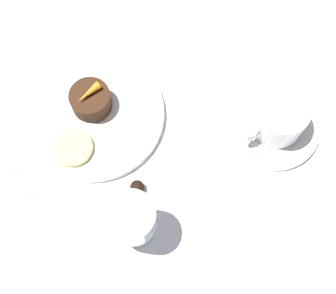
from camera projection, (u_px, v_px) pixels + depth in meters
ground_plane at (121, 130)px, 0.77m from camera, size 3.00×3.00×0.00m
dinner_plate at (94, 114)px, 0.77m from camera, size 0.23×0.23×0.01m
saucer at (273, 126)px, 0.76m from camera, size 0.15×0.15×0.01m
coffee_cup at (280, 117)px, 0.73m from camera, size 0.11×0.08×0.06m
spoon at (249, 136)px, 0.75m from camera, size 0.04×0.11×0.00m
wine_glass at (132, 219)px, 0.64m from camera, size 0.07×0.07×0.11m
fork at (8, 160)px, 0.75m from camera, size 0.02×0.19×0.01m
dessert_cake at (91, 100)px, 0.75m from camera, size 0.07×0.07×0.04m
carrot_garnish at (88, 93)px, 0.73m from camera, size 0.04×0.02×0.01m
pineapple_slice at (73, 148)px, 0.74m from camera, size 0.06×0.06×0.01m
chocolate_truffle at (137, 187)px, 0.72m from camera, size 0.02×0.02×0.02m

